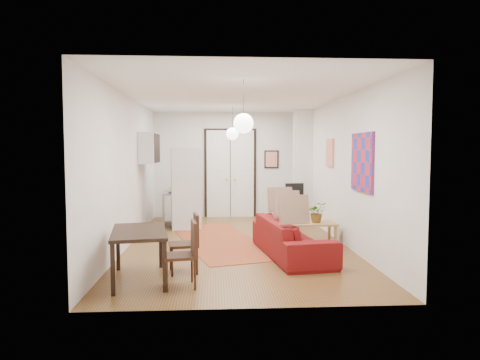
{
  "coord_description": "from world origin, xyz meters",
  "views": [
    {
      "loc": [
        -0.43,
        -8.37,
        1.85
      ],
      "look_at": [
        0.08,
        0.25,
        1.25
      ],
      "focal_mm": 32.0,
      "sensor_mm": 36.0,
      "label": 1
    }
  ],
  "objects": [
    {
      "name": "soap_bottle",
      "position": [
        -1.54,
        2.6,
        0.9
      ],
      "size": [
        0.1,
        0.1,
        0.17
      ],
      "primitive_type": "imported",
      "rotation": [
        0.0,
        0.0,
        0.44
      ],
      "color": "teal",
      "rests_on": "kitchen_counter"
    },
    {
      "name": "fridge",
      "position": [
        -1.12,
        1.77,
        0.95
      ],
      "size": [
        0.76,
        0.76,
        1.91
      ],
      "primitive_type": "cube",
      "rotation": [
        0.0,
        0.0,
        0.14
      ],
      "color": "silver",
      "rests_on": "floor"
    },
    {
      "name": "sofa",
      "position": [
        0.91,
        -1.05,
        0.33
      ],
      "size": [
        1.19,
        2.36,
        0.66
      ],
      "primitive_type": "imported",
      "rotation": [
        0.0,
        0.0,
        1.71
      ],
      "color": "maroon",
      "rests_on": "floor"
    },
    {
      "name": "floor",
      "position": [
        0.0,
        0.0,
        0.0
      ],
      "size": [
        7.0,
        7.0,
        0.0
      ],
      "primitive_type": "plane",
      "color": "brown",
      "rests_on": "ground"
    },
    {
      "name": "wall_back",
      "position": [
        0.0,
        3.5,
        1.45
      ],
      "size": [
        4.2,
        0.02,
        2.9
      ],
      "primitive_type": "cube",
      "color": "white",
      "rests_on": "floor"
    },
    {
      "name": "wall_left",
      "position": [
        -2.1,
        0.0,
        1.45
      ],
      "size": [
        0.02,
        7.0,
        2.9
      ],
      "primitive_type": "cube",
      "color": "white",
      "rests_on": "floor"
    },
    {
      "name": "print_left",
      "position": [
        -2.07,
        2.0,
        1.95
      ],
      "size": [
        0.03,
        0.44,
        0.54
      ],
      "primitive_type": "cube",
      "color": "brown",
      "rests_on": "wall_left"
    },
    {
      "name": "pendant_front",
      "position": [
        0.0,
        -2.0,
        2.25
      ],
      "size": [
        0.3,
        0.3,
        0.8
      ],
      "color": "white",
      "rests_on": "ceiling"
    },
    {
      "name": "wall_front",
      "position": [
        0.0,
        -3.5,
        1.45
      ],
      "size": [
        4.2,
        0.02,
        2.9
      ],
      "primitive_type": "cube",
      "color": "white",
      "rests_on": "floor"
    },
    {
      "name": "dining_table",
      "position": [
        -1.51,
        -2.3,
        0.64
      ],
      "size": [
        0.95,
        1.41,
        0.72
      ],
      "rotation": [
        0.0,
        0.0,
        0.17
      ],
      "color": "black",
      "rests_on": "floor"
    },
    {
      "name": "black_side_chair",
      "position": [
        1.53,
        2.5,
        0.6
      ],
      "size": [
        0.53,
        0.53,
        1.03
      ],
      "rotation": [
        0.0,
        0.0,
        3.28
      ],
      "color": "black",
      "rests_on": "floor"
    },
    {
      "name": "wall_cabinet",
      "position": [
        -1.92,
        1.5,
        1.9
      ],
      "size": [
        0.35,
        1.0,
        0.7
      ],
      "primitive_type": "cube",
      "color": "silver",
      "rests_on": "wall_left"
    },
    {
      "name": "dining_chair_near",
      "position": [
        -0.91,
        -1.87,
        0.51
      ],
      "size": [
        0.49,
        0.64,
        0.89
      ],
      "rotation": [
        0.0,
        0.0,
        -1.4
      ],
      "color": "#3C1E13",
      "rests_on": "floor"
    },
    {
      "name": "bowl",
      "position": [
        -1.49,
        2.05,
        0.83
      ],
      "size": [
        0.25,
        0.25,
        0.05
      ],
      "primitive_type": "imported",
      "rotation": [
        0.0,
        0.0,
        0.44
      ],
      "color": "silver",
      "rests_on": "kitchen_counter"
    },
    {
      "name": "potted_plant",
      "position": [
        1.6,
        -0.06,
        0.62
      ],
      "size": [
        0.33,
        0.38,
        0.41
      ],
      "primitive_type": "imported",
      "rotation": [
        0.0,
        0.0,
        0.03
      ],
      "color": "#2D612B",
      "rests_on": "coffee_table"
    },
    {
      "name": "painting_abstract",
      "position": [
        2.08,
        0.8,
        1.8
      ],
      "size": [
        0.05,
        0.5,
        0.6
      ],
      "primitive_type": "cube",
      "color": "#F0E0C8",
      "rests_on": "wall_right"
    },
    {
      "name": "coffee_table",
      "position": [
        1.5,
        -0.06,
        0.36
      ],
      "size": [
        0.96,
        0.55,
        0.42
      ],
      "rotation": [
        0.0,
        0.0,
        0.03
      ],
      "color": "tan",
      "rests_on": "floor"
    },
    {
      "name": "wall_right",
      "position": [
        2.1,
        0.0,
        1.45
      ],
      "size": [
        0.02,
        7.0,
        2.9
      ],
      "primitive_type": "cube",
      "color": "white",
      "rests_on": "floor"
    },
    {
      "name": "poster_back",
      "position": [
        1.15,
        3.47,
        1.6
      ],
      "size": [
        0.4,
        0.03,
        0.5
      ],
      "primitive_type": "cube",
      "color": "red",
      "rests_on": "wall_back"
    },
    {
      "name": "pendant_back",
      "position": [
        0.0,
        2.0,
        2.25
      ],
      "size": [
        0.3,
        0.3,
        0.8
      ],
      "color": "white",
      "rests_on": "ceiling"
    },
    {
      "name": "double_doors",
      "position": [
        0.0,
        3.46,
        1.2
      ],
      "size": [
        1.44,
        0.06,
        2.5
      ],
      "primitive_type": "cube",
      "color": "white",
      "rests_on": "wall_back"
    },
    {
      "name": "kilim_rug",
      "position": [
        -0.33,
        0.31,
        0.0
      ],
      "size": [
        2.39,
        4.06,
        0.01
      ],
      "primitive_type": "cube",
      "rotation": [
        0.0,
        0.0,
        0.27
      ],
      "color": "#A8512A",
      "rests_on": "floor"
    },
    {
      "name": "ceiling",
      "position": [
        0.0,
        0.0,
        2.9
      ],
      "size": [
        4.2,
        7.0,
        0.02
      ],
      "primitive_type": "cube",
      "color": "white",
      "rests_on": "wall_back"
    },
    {
      "name": "kitchen_counter",
      "position": [
        -1.49,
        2.35,
        0.51
      ],
      "size": [
        0.67,
        1.12,
        0.81
      ],
      "rotation": [
        0.0,
        0.0,
        0.14
      ],
      "color": "#A1A4A6",
      "rests_on": "floor"
    },
    {
      "name": "painting_popart",
      "position": [
        2.08,
        -1.25,
        1.65
      ],
      "size": [
        0.05,
        1.0,
        1.0
      ],
      "primitive_type": "cube",
      "color": "red",
      "rests_on": "wall_right"
    },
    {
      "name": "stub_partition",
      "position": [
        1.85,
        2.55,
        1.45
      ],
      "size": [
        0.5,
        0.1,
        2.9
      ],
      "primitive_type": "cube",
      "color": "white",
      "rests_on": "floor"
    },
    {
      "name": "dining_chair_far",
      "position": [
        -0.91,
        -2.57,
        0.51
      ],
      "size": [
        0.49,
        0.64,
        0.89
      ],
      "rotation": [
        0.0,
        0.0,
        -1.4
      ],
      "color": "#3C1E13",
      "rests_on": "floor"
    }
  ]
}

